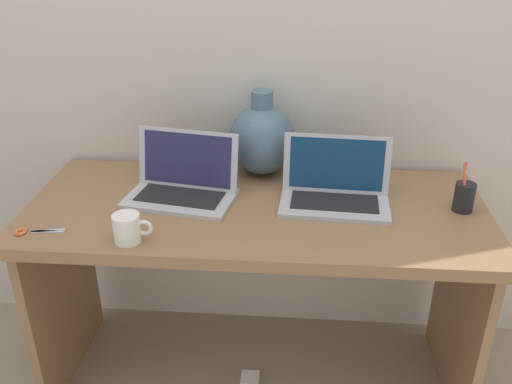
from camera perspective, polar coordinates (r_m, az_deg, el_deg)
name	(u,v)px	position (r m, az deg, el deg)	size (l,w,h in m)	color
ground_plane	(256,374)	(2.27, 0.00, -18.21)	(6.00, 6.00, 0.00)	gray
back_wall	(264,43)	(2.02, 0.85, 15.14)	(4.40, 0.04, 2.40)	beige
desk	(256,246)	(1.90, 0.00, -5.61)	(1.52, 0.65, 0.74)	olive
laptop_left	(184,180)	(1.88, -7.48, 1.21)	(0.39, 0.28, 0.21)	#B2B2B7
laptop_right	(335,186)	(1.85, 8.17, 0.66)	(0.37, 0.24, 0.21)	#B2B2B7
green_vase	(262,139)	(2.01, 0.60, 5.51)	(0.24, 0.24, 0.31)	slate
coffee_mug	(128,228)	(1.65, -13.07, -3.66)	(0.12, 0.08, 0.09)	white
pen_cup	(464,197)	(1.89, 20.65, -0.45)	(0.06, 0.06, 0.17)	black
scissors	(30,231)	(1.81, -22.23, -3.79)	(0.15, 0.05, 0.01)	#B7B7BC
power_brick	(250,380)	(2.23, -0.62, -18.76)	(0.07, 0.07, 0.03)	white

